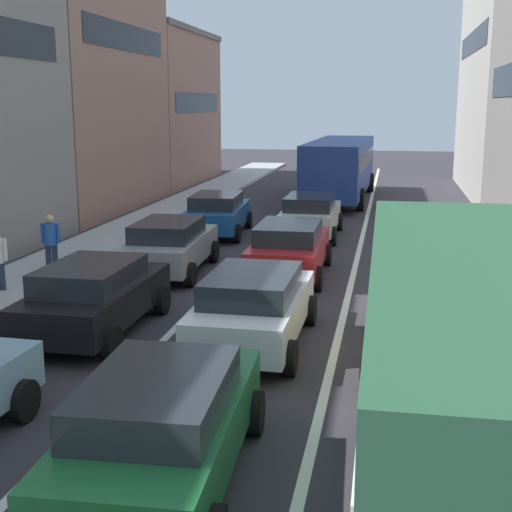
{
  "coord_description": "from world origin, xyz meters",
  "views": [
    {
      "loc": [
        2.63,
        -1.64,
        4.62
      ],
      "look_at": [
        0.0,
        12.0,
        1.6
      ],
      "focal_mm": 49.4,
      "sensor_mm": 36.0,
      "label": 1
    }
  ],
  "objects_px": {
    "sedan_right_lane_behind_truck": "(427,317)",
    "sedan_left_lane_third": "(94,295)",
    "bus_mid_queue_primary": "(340,164)",
    "sedan_left_lane_fifth": "(217,213)",
    "sedan_centre_lane_fifth": "(310,215)",
    "coupe_centre_lane_fourth": "(289,248)",
    "pedestrian_far_sidewalk": "(51,240)",
    "hatchback_centre_lane_third": "(254,306)",
    "sedan_left_lane_fourth": "(170,245)",
    "removalist_box_truck": "(509,419)",
    "sedan_centre_lane_second": "(162,425)"
  },
  "relations": [
    {
      "from": "sedan_left_lane_fifth",
      "to": "coupe_centre_lane_fourth",
      "type": "bearing_deg",
      "value": -152.7
    },
    {
      "from": "coupe_centre_lane_fourth",
      "to": "sedan_right_lane_behind_truck",
      "type": "bearing_deg",
      "value": -150.21
    },
    {
      "from": "removalist_box_truck",
      "to": "sedan_left_lane_fifth",
      "type": "xyz_separation_m",
      "value": [
        -7.13,
        18.23,
        -1.18
      ]
    },
    {
      "from": "bus_mid_queue_primary",
      "to": "sedan_left_lane_fifth",
      "type": "bearing_deg",
      "value": 161.61
    },
    {
      "from": "sedan_centre_lane_second",
      "to": "sedan_left_lane_fifth",
      "type": "relative_size",
      "value": 0.99
    },
    {
      "from": "sedan_left_lane_fourth",
      "to": "pedestrian_far_sidewalk",
      "type": "xyz_separation_m",
      "value": [
        -3.15,
        -0.75,
        0.15
      ]
    },
    {
      "from": "coupe_centre_lane_fourth",
      "to": "pedestrian_far_sidewalk",
      "type": "distance_m",
      "value": 6.53
    },
    {
      "from": "sedan_centre_lane_fifth",
      "to": "pedestrian_far_sidewalk",
      "type": "relative_size",
      "value": 2.59
    },
    {
      "from": "coupe_centre_lane_fourth",
      "to": "pedestrian_far_sidewalk",
      "type": "bearing_deg",
      "value": 98.19
    },
    {
      "from": "removalist_box_truck",
      "to": "pedestrian_far_sidewalk",
      "type": "relative_size",
      "value": 4.66
    },
    {
      "from": "hatchback_centre_lane_third",
      "to": "sedan_right_lane_behind_truck",
      "type": "height_order",
      "value": "same"
    },
    {
      "from": "pedestrian_far_sidewalk",
      "to": "sedan_left_lane_fourth",
      "type": "bearing_deg",
      "value": 92.75
    },
    {
      "from": "hatchback_centre_lane_third",
      "to": "sedan_left_lane_fourth",
      "type": "height_order",
      "value": "same"
    },
    {
      "from": "sedan_left_lane_third",
      "to": "pedestrian_far_sidewalk",
      "type": "height_order",
      "value": "pedestrian_far_sidewalk"
    },
    {
      "from": "sedan_left_lane_third",
      "to": "sedan_right_lane_behind_truck",
      "type": "xyz_separation_m",
      "value": [
        6.58,
        -0.24,
        0.0
      ]
    },
    {
      "from": "hatchback_centre_lane_third",
      "to": "sedan_left_lane_third",
      "type": "distance_m",
      "value": 3.34
    },
    {
      "from": "removalist_box_truck",
      "to": "bus_mid_queue_primary",
      "type": "height_order",
      "value": "removalist_box_truck"
    },
    {
      "from": "removalist_box_truck",
      "to": "pedestrian_far_sidewalk",
      "type": "distance_m",
      "value": 15.45
    },
    {
      "from": "hatchback_centre_lane_third",
      "to": "pedestrian_far_sidewalk",
      "type": "bearing_deg",
      "value": 54.99
    },
    {
      "from": "coupe_centre_lane_fourth",
      "to": "sedan_left_lane_fourth",
      "type": "distance_m",
      "value": 3.31
    },
    {
      "from": "sedan_centre_lane_second",
      "to": "hatchback_centre_lane_third",
      "type": "height_order",
      "value": "same"
    },
    {
      "from": "removalist_box_truck",
      "to": "sedan_right_lane_behind_truck",
      "type": "distance_m",
      "value": 6.9
    },
    {
      "from": "sedan_centre_lane_second",
      "to": "bus_mid_queue_primary",
      "type": "distance_m",
      "value": 26.51
    },
    {
      "from": "hatchback_centre_lane_third",
      "to": "sedan_left_lane_third",
      "type": "bearing_deg",
      "value": 88.1
    },
    {
      "from": "sedan_left_lane_fourth",
      "to": "sedan_left_lane_fifth",
      "type": "xyz_separation_m",
      "value": [
        -0.11,
        5.89,
        0.0
      ]
    },
    {
      "from": "sedan_centre_lane_fifth",
      "to": "sedan_left_lane_fourth",
      "type": "bearing_deg",
      "value": 152.35
    },
    {
      "from": "sedan_centre_lane_fifth",
      "to": "bus_mid_queue_primary",
      "type": "xyz_separation_m",
      "value": [
        0.31,
        9.68,
        0.96
      ]
    },
    {
      "from": "sedan_centre_lane_second",
      "to": "sedan_centre_lane_fifth",
      "type": "xyz_separation_m",
      "value": [
        -0.13,
        16.81,
        0.0
      ]
    },
    {
      "from": "sedan_right_lane_behind_truck",
      "to": "pedestrian_far_sidewalk",
      "type": "xyz_separation_m",
      "value": [
        -9.83,
        4.8,
        0.15
      ]
    },
    {
      "from": "sedan_right_lane_behind_truck",
      "to": "sedan_left_lane_third",
      "type": "bearing_deg",
      "value": 91.03
    },
    {
      "from": "removalist_box_truck",
      "to": "sedan_left_lane_fourth",
      "type": "height_order",
      "value": "removalist_box_truck"
    },
    {
      "from": "sedan_centre_lane_second",
      "to": "pedestrian_far_sidewalk",
      "type": "xyz_separation_m",
      "value": [
        -6.48,
        9.94,
        0.15
      ]
    },
    {
      "from": "coupe_centre_lane_fourth",
      "to": "sedan_left_lane_fifth",
      "type": "bearing_deg",
      "value": 30.6
    },
    {
      "from": "removalist_box_truck",
      "to": "sedan_left_lane_third",
      "type": "bearing_deg",
      "value": 43.88
    },
    {
      "from": "sedan_left_lane_fifth",
      "to": "bus_mid_queue_primary",
      "type": "bearing_deg",
      "value": -23.89
    },
    {
      "from": "sedan_left_lane_fifth",
      "to": "removalist_box_truck",
      "type": "bearing_deg",
      "value": -162.45
    },
    {
      "from": "removalist_box_truck",
      "to": "sedan_left_lane_fourth",
      "type": "distance_m",
      "value": 14.25
    },
    {
      "from": "sedan_left_lane_fourth",
      "to": "sedan_left_lane_fifth",
      "type": "bearing_deg",
      "value": -1.23
    },
    {
      "from": "coupe_centre_lane_fourth",
      "to": "pedestrian_far_sidewalk",
      "type": "height_order",
      "value": "pedestrian_far_sidewalk"
    },
    {
      "from": "bus_mid_queue_primary",
      "to": "pedestrian_far_sidewalk",
      "type": "xyz_separation_m",
      "value": [
        -6.66,
        -16.55,
        -0.81
      ]
    },
    {
      "from": "sedan_left_lane_third",
      "to": "bus_mid_queue_primary",
      "type": "xyz_separation_m",
      "value": [
        3.41,
        21.11,
        0.96
      ]
    },
    {
      "from": "coupe_centre_lane_fourth",
      "to": "bus_mid_queue_primary",
      "type": "distance_m",
      "value": 15.59
    },
    {
      "from": "coupe_centre_lane_fourth",
      "to": "removalist_box_truck",
      "type": "bearing_deg",
      "value": -164.04
    },
    {
      "from": "sedan_left_lane_third",
      "to": "sedan_centre_lane_fifth",
      "type": "height_order",
      "value": "same"
    },
    {
      "from": "sedan_left_lane_third",
      "to": "sedan_right_lane_behind_truck",
      "type": "bearing_deg",
      "value": -92.02
    },
    {
      "from": "sedan_centre_lane_fifth",
      "to": "coupe_centre_lane_fourth",
      "type": "bearing_deg",
      "value": -179.03
    },
    {
      "from": "sedan_left_lane_fifth",
      "to": "hatchback_centre_lane_third",
      "type": "bearing_deg",
      "value": -166.43
    },
    {
      "from": "sedan_left_lane_fourth",
      "to": "bus_mid_queue_primary",
      "type": "height_order",
      "value": "bus_mid_queue_primary"
    },
    {
      "from": "coupe_centre_lane_fourth",
      "to": "pedestrian_far_sidewalk",
      "type": "xyz_separation_m",
      "value": [
        -6.45,
        -0.99,
        0.15
      ]
    },
    {
      "from": "sedan_right_lane_behind_truck",
      "to": "bus_mid_queue_primary",
      "type": "relative_size",
      "value": 0.42
    }
  ]
}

